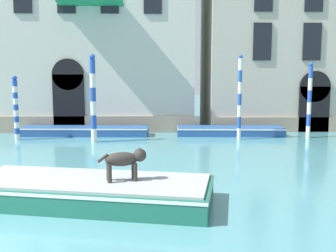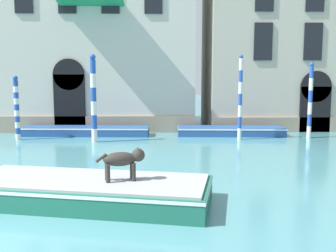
% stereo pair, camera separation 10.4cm
% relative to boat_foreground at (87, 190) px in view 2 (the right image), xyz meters
% --- Properties ---
extents(palazzo_right, '(14.43, 6.13, 13.73)m').
position_rel_boat_foreground_xyz_m(palazzo_right, '(12.19, 15.74, 6.52)').
color(palazzo_right, '#BCB29E').
rests_on(palazzo_right, ground_plane).
extents(boat_foreground, '(6.78, 3.63, 0.64)m').
position_rel_boat_foreground_xyz_m(boat_foreground, '(0.00, 0.00, 0.00)').
color(boat_foreground, '#1E6651').
rests_on(boat_foreground, ground_plane).
extents(dog_on_deck, '(1.25, 0.54, 0.84)m').
position_rel_boat_foreground_xyz_m(dog_on_deck, '(0.98, -0.16, 0.85)').
color(dog_on_deck, '#332D28').
rests_on(dog_on_deck, boat_foreground).
extents(boat_moored_near_palazzo, '(7.04, 1.70, 0.49)m').
position_rel_boat_foreground_xyz_m(boat_moored_near_palazzo, '(-2.19, 11.67, -0.08)').
color(boat_moored_near_palazzo, '#234C8C').
rests_on(boat_moored_near_palazzo, ground_plane).
extents(boat_moored_far, '(5.95, 1.81, 0.47)m').
position_rel_boat_foreground_xyz_m(boat_moored_far, '(5.87, 11.52, -0.09)').
color(boat_moored_far, '#234C8C').
rests_on(boat_moored_far, ground_plane).
extents(mooring_pole_0, '(0.29, 0.29, 4.36)m').
position_rel_boat_foreground_xyz_m(mooring_pole_0, '(-1.36, 9.45, 1.87)').
color(mooring_pole_0, white).
rests_on(mooring_pole_0, ground_plane).
extents(mooring_pole_1, '(0.26, 0.26, 3.32)m').
position_rel_boat_foreground_xyz_m(mooring_pole_1, '(-5.45, 10.27, 1.34)').
color(mooring_pole_1, white).
rests_on(mooring_pole_1, ground_plane).
extents(mooring_pole_2, '(0.22, 0.22, 4.01)m').
position_rel_boat_foreground_xyz_m(mooring_pole_2, '(9.90, 10.53, 1.68)').
color(mooring_pole_2, white).
rests_on(mooring_pole_2, ground_plane).
extents(mooring_pole_3, '(0.20, 0.20, 4.37)m').
position_rel_boat_foreground_xyz_m(mooring_pole_3, '(6.07, 10.05, 1.86)').
color(mooring_pole_3, white).
rests_on(mooring_pole_3, ground_plane).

